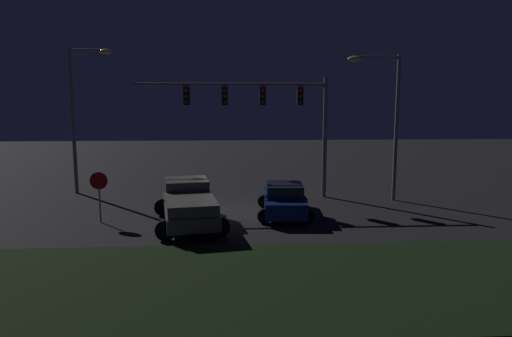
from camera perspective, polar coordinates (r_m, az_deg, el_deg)
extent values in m
plane|color=black|center=(22.08, -3.38, -5.34)|extent=(80.00, 80.00, 0.00)
cube|color=black|center=(13.56, -3.40, -14.11)|extent=(26.94, 6.84, 0.10)
cube|color=#514C47|center=(19.62, -8.35, -5.14)|extent=(2.86, 5.65, 0.55)
cube|color=#514C47|center=(20.63, -8.65, -2.48)|extent=(2.13, 2.18, 0.85)
cube|color=black|center=(20.61, -8.66, -2.14)|extent=(1.98, 1.79, 0.51)
cube|color=#514C47|center=(18.46, -8.13, -4.40)|extent=(2.39, 3.30, 0.45)
cylinder|color=black|center=(21.53, -11.48, -4.75)|extent=(0.80, 0.22, 0.80)
cylinder|color=black|center=(21.66, -6.01, -4.55)|extent=(0.80, 0.22, 0.80)
cylinder|color=black|center=(17.76, -11.19, -7.56)|extent=(0.80, 0.22, 0.80)
cylinder|color=black|center=(17.92, -4.54, -7.28)|extent=(0.80, 0.22, 0.80)
cube|color=navy|center=(21.26, 3.52, -4.19)|extent=(2.09, 4.51, 0.70)
cube|color=black|center=(20.88, 3.58, -2.66)|extent=(1.73, 2.10, 0.55)
cylinder|color=black|center=(22.75, 1.00, -4.08)|extent=(0.64, 0.22, 0.64)
cylinder|color=black|center=(22.84, 5.63, -4.07)|extent=(0.64, 0.22, 0.64)
cylinder|color=black|center=(19.84, 1.08, -5.95)|extent=(0.64, 0.22, 0.64)
cylinder|color=black|center=(19.94, 6.40, -5.92)|extent=(0.64, 0.22, 0.64)
cylinder|color=slate|center=(25.13, 8.58, 3.77)|extent=(0.24, 0.24, 6.50)
cylinder|color=slate|center=(24.52, -3.21, 10.41)|extent=(10.20, 0.18, 0.18)
cube|color=black|center=(24.80, 5.49, 8.97)|extent=(0.32, 0.44, 0.95)
sphere|color=red|center=(24.57, 5.58, 9.68)|extent=(0.22, 0.22, 0.22)
sphere|color=#59380A|center=(24.57, 5.57, 8.98)|extent=(0.22, 0.22, 0.22)
sphere|color=#0C4719|center=(24.57, 5.56, 8.28)|extent=(0.22, 0.22, 0.22)
cube|color=black|center=(24.57, 0.81, 9.01)|extent=(0.32, 0.44, 0.95)
sphere|color=red|center=(24.35, 0.86, 9.73)|extent=(0.22, 0.22, 0.22)
sphere|color=#59380A|center=(24.34, 0.85, 9.02)|extent=(0.22, 0.22, 0.22)
sphere|color=#0C4719|center=(24.34, 0.85, 8.31)|extent=(0.22, 0.22, 0.22)
cube|color=black|center=(24.51, -3.91, 9.00)|extent=(0.32, 0.44, 0.95)
sphere|color=red|center=(24.29, -3.92, 9.71)|extent=(0.22, 0.22, 0.22)
sphere|color=#59380A|center=(24.28, -3.92, 9.00)|extent=(0.22, 0.22, 0.22)
sphere|color=#0C4719|center=(24.28, -3.91, 8.30)|extent=(0.22, 0.22, 0.22)
cube|color=black|center=(24.61, -8.63, 8.92)|extent=(0.32, 0.44, 0.95)
sphere|color=red|center=(24.39, -8.70, 9.63)|extent=(0.22, 0.22, 0.22)
sphere|color=#59380A|center=(24.38, -8.68, 8.93)|extent=(0.22, 0.22, 0.22)
sphere|color=#0C4719|center=(24.38, -8.66, 8.22)|extent=(0.22, 0.22, 0.22)
cylinder|color=slate|center=(27.81, -21.84, 5.45)|extent=(0.20, 0.20, 8.19)
cylinder|color=slate|center=(27.63, -20.30, 13.71)|extent=(1.98, 0.12, 0.12)
ellipsoid|color=#F9CC72|center=(27.36, -18.24, 13.66)|extent=(0.70, 0.44, 0.30)
cylinder|color=slate|center=(25.06, 17.09, 4.75)|extent=(0.20, 0.20, 7.60)
cylinder|color=slate|center=(24.74, 14.84, 13.27)|extent=(2.34, 0.12, 0.12)
ellipsoid|color=#F9CC72|center=(24.40, 12.15, 13.19)|extent=(0.70, 0.44, 0.30)
cylinder|color=slate|center=(20.91, -18.90, -3.47)|extent=(0.07, 0.07, 2.20)
cylinder|color=#B20C0F|center=(20.75, -19.02, -1.46)|extent=(0.76, 0.03, 0.76)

